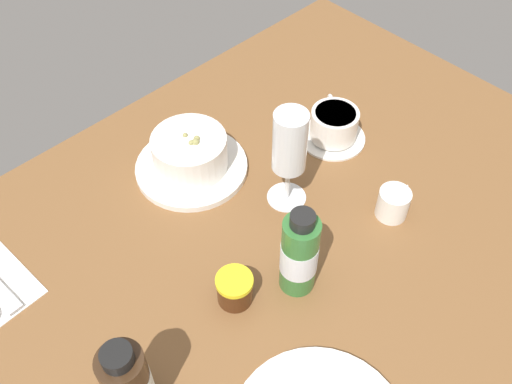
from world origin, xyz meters
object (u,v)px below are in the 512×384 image
at_px(creamer_jug, 394,203).
at_px(jam_jar, 235,289).
at_px(porridge_bowl, 190,155).
at_px(sauce_bottle_brown, 128,384).
at_px(sauce_bottle_green, 299,254).
at_px(coffee_cup, 334,126).
at_px(wine_glass, 290,147).

bearing_deg(creamer_jug, jam_jar, -11.67).
xyz_separation_m(porridge_bowl, sauce_bottle_brown, (0.32, 0.27, 0.03)).
height_order(porridge_bowl, creamer_jug, porridge_bowl).
bearing_deg(porridge_bowl, creamer_jug, 119.66).
height_order(jam_jar, sauce_bottle_green, sauce_bottle_green).
relative_size(jam_jar, sauce_bottle_green, 0.34).
xyz_separation_m(creamer_jug, jam_jar, (0.29, -0.06, -0.00)).
bearing_deg(sauce_bottle_brown, coffee_cup, -164.60).
distance_m(coffee_cup, sauce_bottle_green, 0.32).
xyz_separation_m(wine_glass, sauce_bottle_green, (0.11, 0.13, -0.05)).
height_order(coffee_cup, jam_jar, coffee_cup).
height_order(porridge_bowl, sauce_bottle_brown, sauce_bottle_brown).
bearing_deg(wine_glass, jam_jar, 23.11).
relative_size(jam_jar, sauce_bottle_brown, 0.36).
bearing_deg(porridge_bowl, sauce_bottle_green, 83.02).
distance_m(wine_glass, sauce_bottle_brown, 0.41).
distance_m(jam_jar, sauce_bottle_brown, 0.20).
distance_m(porridge_bowl, sauce_bottle_brown, 0.42).
relative_size(creamer_jug, jam_jar, 1.14).
relative_size(wine_glass, sauce_bottle_brown, 1.21).
bearing_deg(sauce_bottle_brown, wine_glass, -164.14).
relative_size(wine_glass, jam_jar, 3.39).
distance_m(coffee_cup, jam_jar, 0.38).
bearing_deg(wine_glass, coffee_cup, -165.70).
bearing_deg(wine_glass, sauce_bottle_green, 49.23).
relative_size(coffee_cup, sauce_bottle_brown, 0.80).
xyz_separation_m(porridge_bowl, sauce_bottle_green, (0.03, 0.29, 0.04)).
distance_m(creamer_jug, sauce_bottle_green, 0.21).
bearing_deg(jam_jar, wine_glass, -156.89).
relative_size(coffee_cup, creamer_jug, 1.95).
bearing_deg(jam_jar, porridge_bowl, -116.23).
bearing_deg(sauce_bottle_green, wine_glass, -130.77).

